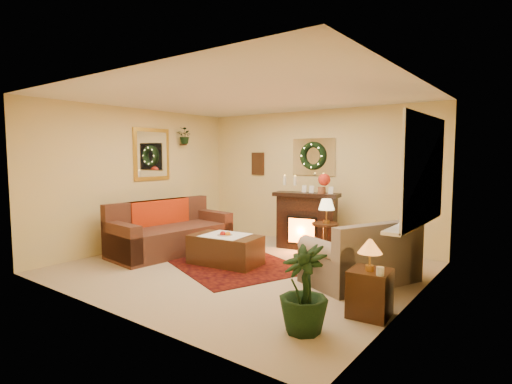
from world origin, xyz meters
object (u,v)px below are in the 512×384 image
Objects in this scene: side_table_round at (325,238)px; coffee_table at (225,251)px; end_table_square at (370,292)px; loveseat at (360,251)px; sofa at (171,229)px; fireplace at (307,220)px.

side_table_round reaches higher than coffee_table.
loveseat is at bearing 116.99° from end_table_square.
side_table_round is at bearing 36.13° from sofa.
loveseat is 2.54× the size of side_table_round.
side_table_round is at bearing 161.60° from loveseat.
sofa is at bearing -147.66° from fireplace.
loveseat is at bearing -49.86° from fireplace.
sofa is 2.00× the size of fireplace.
end_table_square is at bearing -20.60° from coffee_table.
end_table_square is at bearing -58.96° from fireplace.
coffee_table is at bearing -143.59° from loveseat.
fireplace reaches higher than end_table_square.
side_table_round is 2.50m from end_table_square.
coffee_table is at bearing -117.61° from fireplace.
end_table_square is 2.67m from coffee_table.
loveseat is at bearing 13.81° from sofa.
fireplace is 1.82× the size of side_table_round.
loveseat is 1.21m from end_table_square.
sofa is at bearing -150.08° from side_table_round.
loveseat reaches higher than end_table_square.
coffee_table is at bearing 5.65° from sofa.
fireplace is 3.13m from end_table_square.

